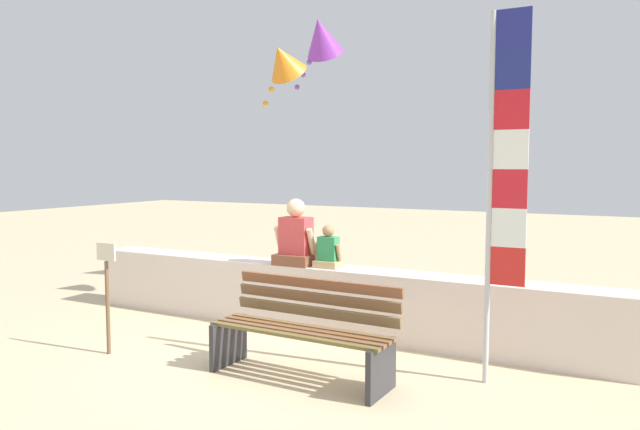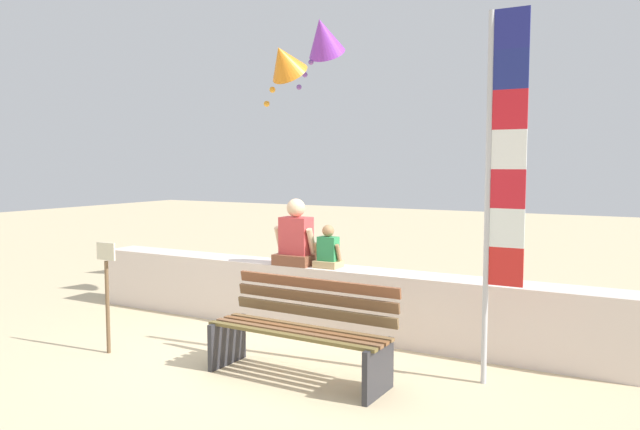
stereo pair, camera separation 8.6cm
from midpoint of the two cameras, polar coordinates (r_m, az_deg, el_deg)
name	(u,v)px [view 2 (the right image)]	position (r m, az deg, el deg)	size (l,w,h in m)	color
ground_plane	(282,354)	(6.49, -3.22, -12.85)	(40.00, 40.00, 0.00)	#CEB98F
seawall_ledge	(326,299)	(7.20, 0.92, -7.88)	(6.70, 0.48, 0.77)	beige
park_bench	(302,331)	(5.72, -1.24, -10.86)	(1.77, 0.66, 0.88)	brown
person_adult	(296,239)	(7.22, -1.92, -2.25)	(0.51, 0.38, 0.79)	brown
person_child	(328,251)	(7.03, 1.12, -3.38)	(0.32, 0.24, 0.50)	tan
flag_banner	(500,172)	(5.51, 16.93, 3.91)	(0.35, 0.05, 3.28)	#B7B7BC
kite_purple	(323,37)	(9.39, 0.56, 16.34)	(0.75, 0.82, 1.14)	purple
kite_orange	(284,61)	(8.19, -3.08, 14.20)	(0.62, 0.68, 0.89)	orange
sign_post	(107,287)	(6.69, -18.99, -6.43)	(0.24, 0.04, 1.16)	brown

